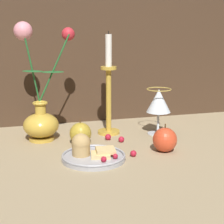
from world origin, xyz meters
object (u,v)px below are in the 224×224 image
Objects in this scene: vase at (40,107)px; candlestick at (109,94)px; wine_glass at (159,102)px; apple_beside_vase at (165,140)px; plate_with_pastries at (91,153)px; apple_near_glass at (80,133)px.

vase is 1.09× the size of candlestick.
wine_glass reaches higher than apple_beside_vase.
candlestick is at bearing 2.84° from vase.
apple_beside_vase reaches higher than plate_with_pastries.
vase is at bearing 173.93° from wine_glass.
vase is at bearing -177.16° from candlestick.
vase is 2.11× the size of plate_with_pastries.
plate_with_pastries is 0.14m from apple_near_glass.
wine_glass is 1.86× the size of apple_beside_vase.
apple_near_glass is (-0.22, 0.14, -0.00)m from apple_beside_vase.
wine_glass is 1.94× the size of apple_near_glass.
wine_glass is at bearing 33.46° from plate_with_pastries.
candlestick is at bearing 161.71° from wine_glass.
apple_beside_vase is at bearing -33.04° from vase.
vase is 0.23m from candlestick.
vase is 2.40× the size of wine_glass.
wine_glass reaches higher than plate_with_pastries.
plate_with_pastries is 0.34m from wine_glass.
vase is at bearing 116.67° from plate_with_pastries.
vase reaches higher than candlestick.
apple_near_glass is at bearing -172.29° from wine_glass.
wine_glass is 0.28m from apple_near_glass.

